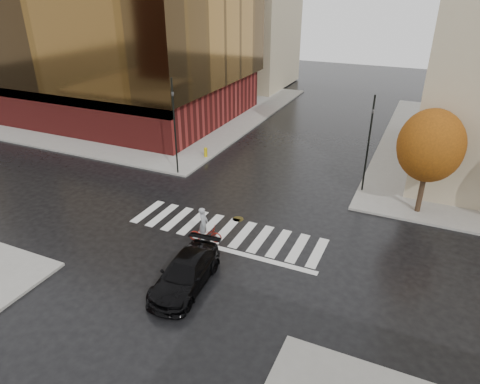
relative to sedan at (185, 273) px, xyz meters
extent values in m
plane|color=black|center=(-0.50, 4.80, -0.72)|extent=(120.00, 120.00, 0.00)
cube|color=gray|center=(-21.50, 25.80, -0.65)|extent=(30.00, 30.00, 0.15)
cube|color=silver|center=(-0.50, 5.30, -0.72)|extent=(12.00, 3.00, 0.01)
cube|color=maroon|center=(-22.50, 22.80, 1.43)|extent=(26.00, 18.00, 4.00)
cube|color=beige|center=(-22.50, 14.00, 2.93)|extent=(26.00, 0.40, 1.00)
cube|color=olive|center=(-22.50, 22.80, 9.43)|extent=(27.00, 19.00, 12.00)
cube|color=tan|center=(-16.50, 41.80, 9.43)|extent=(14.00, 12.00, 20.00)
cylinder|color=black|center=(9.50, 12.20, 0.83)|extent=(0.32, 0.32, 2.80)
ellipsoid|color=#964B0E|center=(9.50, 12.20, 3.75)|extent=(3.80, 3.80, 4.37)
imported|color=black|center=(0.00, 0.00, 0.00)|extent=(2.44, 5.14, 1.45)
imported|color=maroon|center=(-1.01, 3.80, -0.24)|extent=(1.94, 1.11, 0.97)
imported|color=#93969B|center=(-1.11, 3.80, 0.39)|extent=(0.64, 0.81, 1.96)
cylinder|color=black|center=(-7.38, 11.10, 2.94)|extent=(0.12, 0.12, 7.03)
imported|color=black|center=(-7.38, 11.10, 5.49)|extent=(0.21, 0.18, 0.88)
cylinder|color=black|center=(5.80, 13.80, 2.72)|extent=(0.12, 0.12, 6.59)
imported|color=black|center=(5.80, 13.80, 5.11)|extent=(0.18, 0.20, 0.82)
cylinder|color=#BDA20B|center=(-7.00, 14.80, -0.24)|extent=(0.27, 0.27, 0.67)
sphere|color=#BDA20B|center=(-7.00, 14.80, 0.09)|extent=(0.29, 0.29, 0.29)
cylinder|color=#4C411B|center=(-0.40, 6.80, -0.72)|extent=(0.75, 0.75, 0.01)
camera|label=1|loc=(9.12, -13.82, 12.37)|focal=32.00mm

